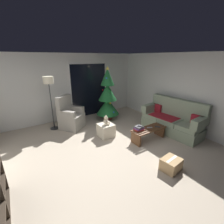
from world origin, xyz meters
name	(u,v)px	position (x,y,z in m)	size (l,w,h in m)	color
ground_plane	(114,153)	(0.00, 0.00, 0.00)	(7.00, 7.00, 0.00)	#B2A38E
wall_back	(70,87)	(0.00, 3.06, 1.25)	(5.72, 0.12, 2.50)	silver
wall_right	(186,93)	(2.86, 0.00, 1.25)	(0.12, 6.00, 2.50)	silver
patio_door_frame	(89,89)	(0.77, 2.99, 1.10)	(1.60, 0.02, 2.20)	silver
patio_door_glass	(89,91)	(0.77, 2.97, 1.05)	(1.50, 0.02, 2.10)	black
couch	(172,120)	(2.32, 0.01, 0.40)	(0.92, 1.99, 1.08)	gray
coffee_table	(149,132)	(1.25, 0.03, 0.25)	(1.10, 0.40, 0.37)	brown
remote_graphite	(157,127)	(1.54, -0.04, 0.38)	(0.04, 0.16, 0.02)	#333338
remote_silver	(150,128)	(1.30, 0.04, 0.38)	(0.04, 0.16, 0.02)	#ADADB2
book_stack	(139,128)	(0.94, 0.11, 0.42)	(0.29, 0.24, 0.12)	#A32D28
cell_phone	(140,126)	(0.95, 0.08, 0.49)	(0.07, 0.14, 0.01)	black
christmas_tree	(108,97)	(1.14, 2.13, 0.90)	(0.88, 0.90, 2.04)	#4C1E19
armchair	(70,117)	(-0.38, 2.14, 0.40)	(0.96, 0.96, 1.13)	gray
floor_lamp	(49,85)	(-0.89, 2.37, 1.51)	(0.32, 0.32, 1.78)	#2D2D30
ottoman	(106,130)	(0.32, 0.92, 0.20)	(0.44, 0.44, 0.40)	beige
teddy_bear_cream	(106,121)	(0.33, 0.91, 0.52)	(0.21, 0.21, 0.29)	beige
cardboard_box_taped_mid_floor	(171,164)	(0.70, -1.20, 0.14)	(0.44, 0.39, 0.27)	tan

